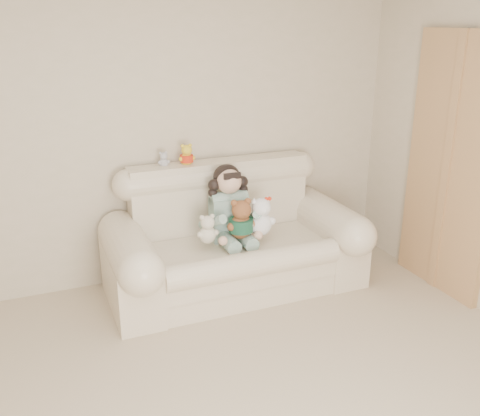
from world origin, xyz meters
name	(u,v)px	position (x,y,z in m)	size (l,w,h in m)	color
wall_back	(143,131)	(0.00, 2.50, 1.30)	(4.50, 4.50, 0.00)	beige
sofa	(235,231)	(0.61, 2.00, 0.52)	(2.10, 0.95, 1.03)	beige
door_panel	(450,166)	(2.22, 1.40, 1.05)	(0.06, 0.90, 2.10)	#9E7943
seated_child	(229,202)	(0.58, 2.08, 0.74)	(0.39, 0.47, 0.65)	#286C58
brown_teddy	(241,215)	(0.61, 1.88, 0.69)	(0.25, 0.19, 0.39)	brown
white_cat	(261,212)	(0.78, 1.88, 0.69)	(0.25, 0.19, 0.39)	white
cream_teddy	(207,226)	(0.33, 1.89, 0.64)	(0.18, 0.14, 0.28)	beige
yellow_mini_bear	(186,153)	(0.32, 2.36, 1.12)	(0.14, 0.11, 0.22)	yellow
grey_mini_plush	(163,158)	(0.13, 2.38, 1.09)	(0.10, 0.08, 0.16)	silver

